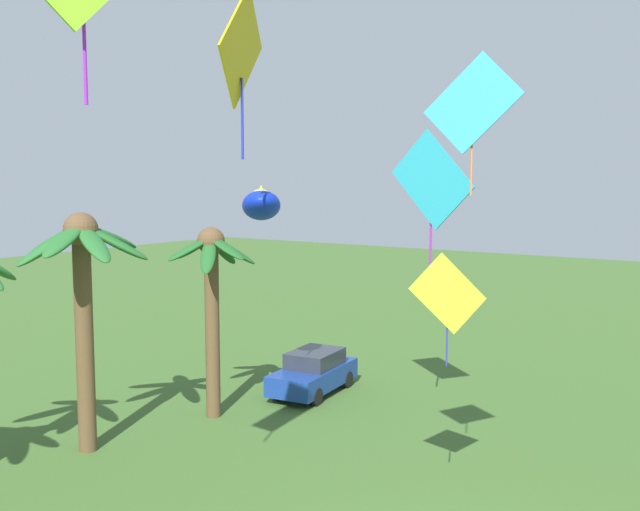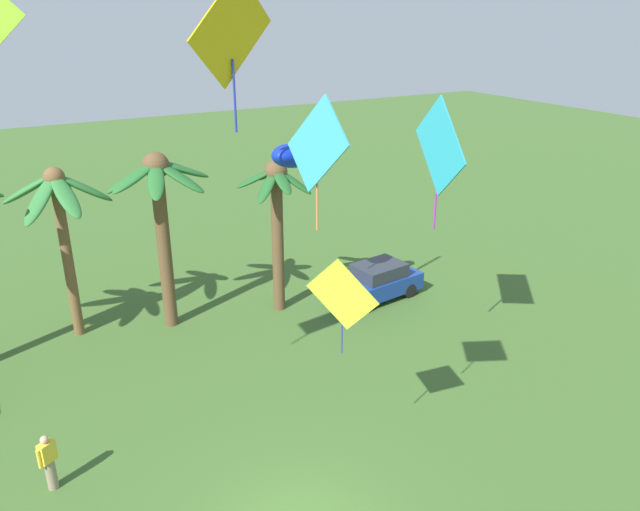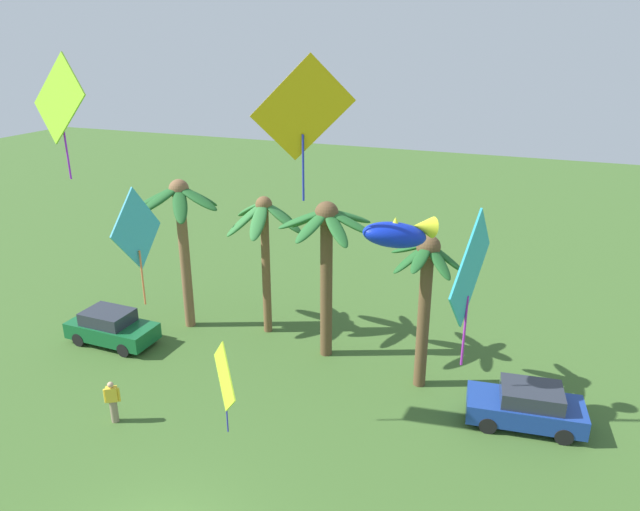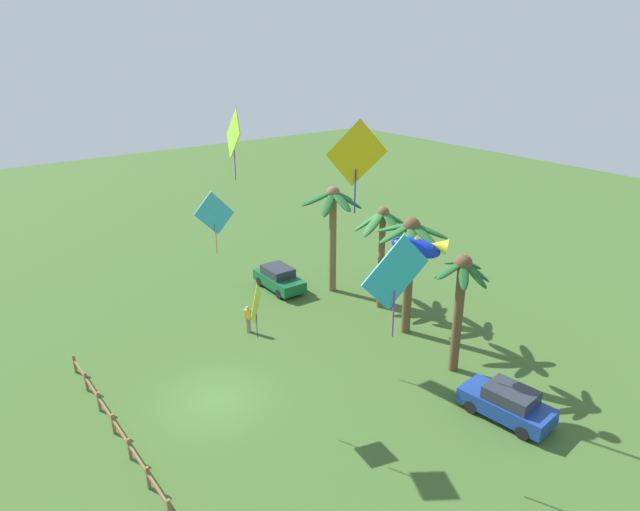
# 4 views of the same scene
# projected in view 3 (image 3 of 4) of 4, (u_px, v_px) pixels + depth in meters

# --- Properties ---
(palm_tree_0) EXTENTS (2.91, 3.06, 6.09)m
(palm_tree_0) POSITION_uv_depth(u_px,v_px,m) (426.00, 280.00, 21.08)
(palm_tree_0) COLOR brown
(palm_tree_0) RESTS_ON ground
(palm_tree_1) EXTENTS (4.05, 4.03, 6.95)m
(palm_tree_1) POSITION_uv_depth(u_px,v_px,m) (180.00, 216.00, 25.40)
(palm_tree_1) COLOR brown
(palm_tree_1) RESTS_ON ground
(palm_tree_2) EXTENTS (3.73, 3.70, 6.34)m
(palm_tree_2) POSITION_uv_depth(u_px,v_px,m) (264.00, 231.00, 25.05)
(palm_tree_2) COLOR brown
(palm_tree_2) RESTS_ON ground
(palm_tree_3) EXTENTS (3.79, 3.71, 6.68)m
(palm_tree_3) POSITION_uv_depth(u_px,v_px,m) (326.00, 244.00, 23.05)
(palm_tree_3) COLOR brown
(palm_tree_3) RESTS_ON ground
(parked_car_0) EXTENTS (4.08, 2.16, 1.51)m
(parked_car_0) POSITION_uv_depth(u_px,v_px,m) (526.00, 406.00, 20.01)
(parked_car_0) COLOR navy
(parked_car_0) RESTS_ON ground
(parked_car_1) EXTENTS (3.93, 1.79, 1.51)m
(parked_car_1) POSITION_uv_depth(u_px,v_px,m) (111.00, 327.00, 25.45)
(parked_car_1) COLOR #145B2D
(parked_car_1) RESTS_ON ground
(spectator_0) EXTENTS (0.49, 0.39, 1.59)m
(spectator_0) POSITION_uv_depth(u_px,v_px,m) (113.00, 401.00, 20.16)
(spectator_0) COLOR gray
(spectator_0) RESTS_ON ground
(kite_diamond_0) EXTENTS (2.50, 0.67, 3.56)m
(kite_diamond_0) POSITION_uv_depth(u_px,v_px,m) (59.00, 101.00, 16.43)
(kite_diamond_0) COLOR #95DB2A
(kite_diamond_1) EXTENTS (0.53, 2.82, 3.98)m
(kite_diamond_1) POSITION_uv_depth(u_px,v_px,m) (470.00, 271.00, 13.57)
(kite_diamond_1) COLOR #27A0BA
(kite_fish_2) EXTENTS (2.52, 2.30, 1.18)m
(kite_fish_2) POSITION_uv_depth(u_px,v_px,m) (399.00, 233.00, 18.24)
(kite_fish_2) COLOR #0D26BD
(kite_diamond_3) EXTENTS (0.28, 1.86, 2.60)m
(kite_diamond_3) POSITION_uv_depth(u_px,v_px,m) (137.00, 231.00, 11.85)
(kite_diamond_3) COLOR #36A3C1
(kite_diamond_4) EXTENTS (2.83, 1.12, 4.19)m
(kite_diamond_4) POSITION_uv_depth(u_px,v_px,m) (303.00, 110.00, 16.44)
(kite_diamond_4) COLOR gold
(kite_diamond_5) EXTENTS (1.25, 1.23, 2.40)m
(kite_diamond_5) POSITION_uv_depth(u_px,v_px,m) (225.00, 378.00, 13.61)
(kite_diamond_5) COLOR #C7E92D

